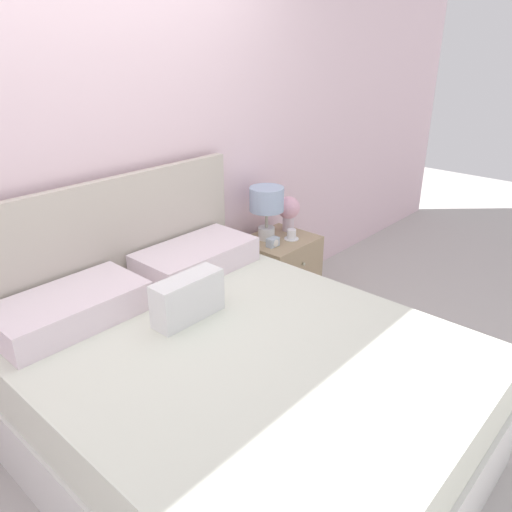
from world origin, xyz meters
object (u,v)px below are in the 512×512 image
bed (231,392)px  teacup (291,235)px  flower_vase (289,210)px  nightstand (279,276)px  alarm_clock (273,242)px  table_lamp (267,203)px

bed → teacup: (1.21, 0.60, 0.26)m
bed → teacup: bearing=26.7°
teacup → flower_vase: bearing=45.6°
bed → teacup: 1.37m
nightstand → teacup: (0.05, -0.06, 0.31)m
nightstand → alarm_clock: bearing=-157.9°
table_lamp → nightstand: bearing=-48.5°
bed → nightstand: bed is taller
nightstand → alarm_clock: alarm_clock is taller
bed → table_lamp: bed is taller
table_lamp → teacup: table_lamp is taller
nightstand → flower_vase: (0.17, 0.06, 0.43)m
table_lamp → flower_vase: (0.23, -0.01, -0.10)m
bed → table_lamp: 1.41m
flower_vase → teacup: bearing=-134.4°
bed → nightstand: size_ratio=3.39×
table_lamp → alarm_clock: 0.26m
nightstand → alarm_clock: size_ratio=6.80×
bed → table_lamp: (1.10, 0.73, 0.48)m
flower_vase → bed: bearing=-151.2°
nightstand → table_lamp: bearing=131.5°
alarm_clock → teacup: bearing=-3.4°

